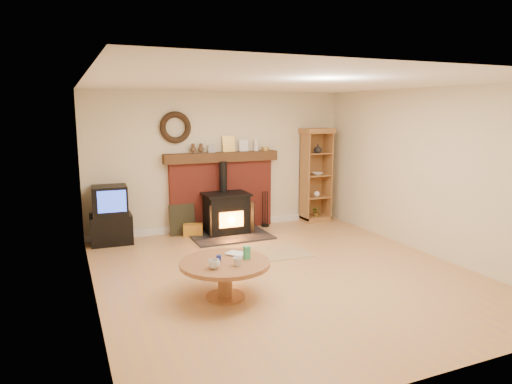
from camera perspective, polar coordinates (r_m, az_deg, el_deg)
name	(u,v)px	position (r m, az deg, el deg)	size (l,w,h in m)	color
ground	(285,273)	(6.50, 3.61, -10.11)	(5.50, 5.50, 0.00)	tan
room_shell	(282,150)	(6.20, 3.24, 5.22)	(5.02, 5.52, 2.61)	beige
chimney_breast	(222,188)	(8.68, -4.29, 0.53)	(2.20, 0.22, 1.78)	maroon
wood_stove	(227,214)	(8.39, -3.67, -2.79)	(1.40, 1.00, 1.32)	black
area_rug	(260,252)	(7.39, 0.49, -7.52)	(1.46, 1.01, 0.01)	olive
tv_unit	(111,216)	(8.12, -17.71, -2.90)	(0.71, 0.52, 1.00)	black
curio_cabinet	(315,175)	(9.38, 7.43, 2.12)	(0.61, 0.44, 1.90)	brown
firelog_box	(193,230)	(8.39, -7.88, -4.73)	(0.34, 0.22, 0.22)	#CCDA09
leaning_painting	(182,220)	(8.45, -9.20, -3.43)	(0.47, 0.03, 0.57)	black
fire_tools	(265,220)	(8.96, 1.15, -3.50)	(0.16, 0.16, 0.70)	black
coffee_table	(225,268)	(5.57, -3.88, -9.50)	(1.09, 1.09, 0.62)	brown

